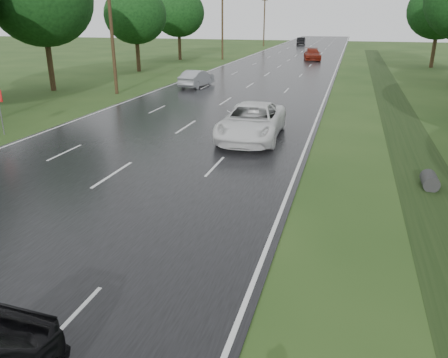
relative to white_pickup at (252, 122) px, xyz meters
name	(u,v)px	position (x,y,z in m)	size (l,w,h in m)	color
road	(275,69)	(-3.98, 30.33, -0.86)	(14.00, 180.00, 0.04)	black
edge_stripe_east	(335,71)	(2.77, 30.33, -0.84)	(0.12, 180.00, 0.01)	silver
edge_stripe_west	(219,67)	(-10.73, 30.33, -0.84)	(0.12, 180.00, 0.01)	silver
center_line	(275,69)	(-3.98, 30.33, -0.84)	(0.12, 180.00, 0.01)	silver
drainage_ditch	(405,129)	(7.52, 4.04, -0.85)	(2.20, 120.00, 0.56)	black
utility_pole_mid	(111,24)	(-13.18, 10.33, 4.31)	(1.60, 0.26, 10.00)	#342215
utility_pole_far	(222,20)	(-13.18, 40.33, 4.31)	(1.60, 0.26, 10.00)	#342215
utility_pole_distant	(264,19)	(-13.18, 70.33, 4.31)	(1.60, 0.26, 10.00)	#342215
tree_east_f	(440,10)	(13.52, 37.33, 5.49)	(7.20, 7.20, 9.62)	#342215
tree_west_c	(41,0)	(-18.98, 10.33, 6.03)	(7.80, 7.80, 10.43)	#342215
tree_west_d	(135,15)	(-18.18, 24.33, 4.94)	(6.60, 6.60, 8.80)	#342215
tree_west_f	(179,13)	(-18.78, 38.33, 5.25)	(7.00, 7.00, 9.29)	#342215
white_pickup	(252,122)	(0.00, 0.00, 0.00)	(2.80, 6.06, 1.69)	white
silver_sedan	(197,78)	(-8.22, 15.28, -0.14)	(1.48, 4.24, 1.40)	#919499
far_car_red	(312,54)	(-0.92, 42.52, -0.08)	(2.14, 5.26, 1.53)	maroon
far_car_dark	(301,41)	(-6.29, 76.27, -0.08)	(1.62, 4.66, 1.54)	black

